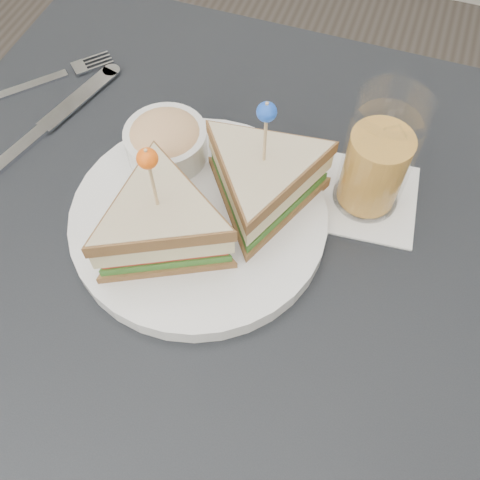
# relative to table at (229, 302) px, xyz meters

# --- Properties ---
(ground_plane) EXTENTS (3.50, 3.50, 0.00)m
(ground_plane) POSITION_rel_table_xyz_m (0.00, 0.00, -0.67)
(ground_plane) COLOR #3F3833
(table) EXTENTS (0.80, 0.80, 0.75)m
(table) POSITION_rel_table_xyz_m (0.00, 0.00, 0.00)
(table) COLOR black
(table) RESTS_ON ground
(plate_meal) EXTENTS (0.31, 0.29, 0.16)m
(plate_meal) POSITION_rel_table_xyz_m (-0.04, 0.05, 0.12)
(plate_meal) COLOR white
(plate_meal) RESTS_ON table
(cutlery_fork) EXTENTS (0.13, 0.14, 0.01)m
(cutlery_fork) POSITION_rel_table_xyz_m (-0.31, 0.19, 0.08)
(cutlery_fork) COLOR silver
(cutlery_fork) RESTS_ON table
(cutlery_knife) EXTENTS (0.08, 0.23, 0.01)m
(cutlery_knife) POSITION_rel_table_xyz_m (-0.28, 0.12, 0.08)
(cutlery_knife) COLOR silver
(cutlery_knife) RESTS_ON table
(drink_set) EXTENTS (0.12, 0.12, 0.15)m
(drink_set) POSITION_rel_table_xyz_m (0.11, 0.14, 0.14)
(drink_set) COLOR white
(drink_set) RESTS_ON table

